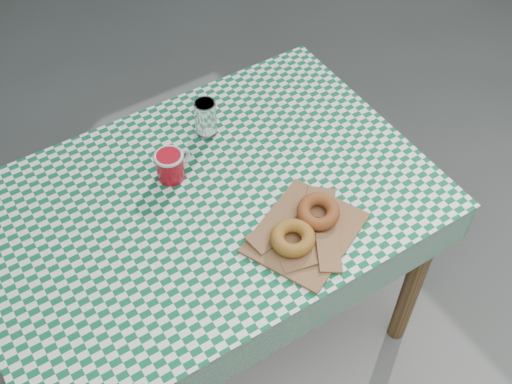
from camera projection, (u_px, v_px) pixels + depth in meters
ground at (255, 364)px, 2.19m from camera, size 60.00×60.00×0.00m
table at (212, 276)px, 1.98m from camera, size 1.22×0.82×0.75m
tablecloth at (204, 201)px, 1.69m from camera, size 1.24×0.84×0.01m
paper_bag at (306, 232)px, 1.61m from camera, size 0.36×0.33×0.02m
bagel_front at (293, 238)px, 1.57m from camera, size 0.13×0.13×0.04m
bagel_back at (318, 212)px, 1.62m from camera, size 0.16×0.16×0.04m
coffee_mug at (170, 166)px, 1.71m from camera, size 0.19×0.19×0.09m
drinking_glass at (206, 118)px, 1.82m from camera, size 0.08×0.08×0.11m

